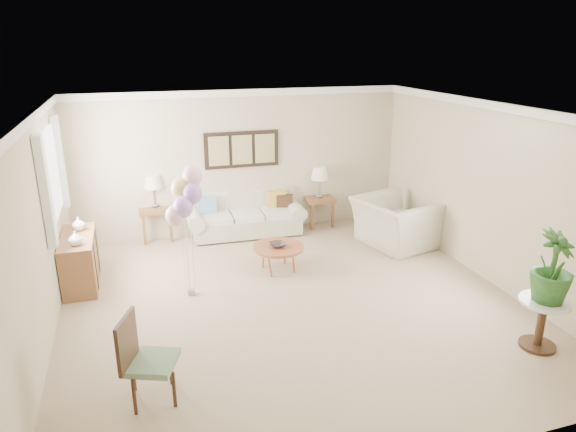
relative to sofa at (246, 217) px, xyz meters
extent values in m
plane|color=tan|center=(0.00, -2.83, -0.31)|extent=(6.00, 6.00, 0.00)
cube|color=beige|center=(0.00, 0.17, 0.99)|extent=(6.00, 0.04, 2.60)
cube|color=beige|center=(0.00, -5.83, 0.99)|extent=(6.00, 0.04, 2.60)
cube|color=beige|center=(-3.00, -2.83, 0.99)|extent=(0.04, 6.00, 2.60)
cube|color=beige|center=(3.00, -2.83, 0.99)|extent=(0.04, 6.00, 2.60)
cube|color=white|center=(0.00, -2.83, 2.28)|extent=(6.00, 6.00, 0.02)
cube|color=white|center=(0.00, 0.14, 2.23)|extent=(6.00, 0.06, 0.12)
cube|color=white|center=(-2.97, -2.83, 2.23)|extent=(0.06, 6.00, 0.12)
cube|color=white|center=(2.97, -2.83, 2.23)|extent=(0.06, 6.00, 0.12)
cube|color=white|center=(-2.98, -1.33, 1.34)|extent=(0.04, 1.40, 1.20)
cube|color=white|center=(-2.94, -2.18, 1.34)|extent=(0.10, 0.22, 1.40)
cube|color=white|center=(-2.94, -0.48, 1.34)|extent=(0.10, 0.22, 1.40)
cube|color=black|center=(0.00, 0.14, 1.24)|extent=(1.35, 0.04, 0.65)
cube|color=#8C8C59|center=(-0.42, 0.11, 1.24)|extent=(0.36, 0.02, 0.52)
cube|color=#8C8C59|center=(0.00, 0.11, 1.24)|extent=(0.36, 0.02, 0.52)
cube|color=#8C8C59|center=(0.42, 0.11, 1.24)|extent=(0.36, 0.02, 0.52)
cube|color=beige|center=(-0.01, -0.05, -0.12)|extent=(1.97, 0.86, 0.32)
cube|color=beige|center=(-0.01, 0.24, 0.24)|extent=(1.95, 0.26, 0.49)
cylinder|color=beige|center=(-0.94, -0.05, 0.09)|extent=(0.31, 0.81, 0.28)
cylinder|color=beige|center=(0.92, -0.05, 0.09)|extent=(0.31, 0.81, 0.28)
cube|color=silver|center=(-0.56, -0.10, 0.08)|extent=(0.55, 0.65, 0.11)
cube|color=silver|center=(-0.01, -0.10, 0.08)|extent=(0.55, 0.65, 0.11)
cube|color=silver|center=(0.55, -0.10, 0.08)|extent=(0.55, 0.65, 0.11)
cube|color=#77A2C4|center=(-0.70, 0.05, 0.27)|extent=(0.34, 0.11, 0.34)
cube|color=gold|center=(0.61, 0.05, 0.27)|extent=(0.34, 0.11, 0.34)
cube|color=#372414|center=(0.75, -0.01, 0.22)|extent=(0.30, 0.09, 0.30)
cube|color=beige|center=(-0.01, -0.05, -0.29)|extent=(1.77, 0.71, 0.04)
cube|color=brown|center=(-1.58, 0.17, 0.27)|extent=(0.57, 0.52, 0.08)
cube|color=brown|center=(-1.81, -0.04, -0.04)|extent=(0.05, 0.05, 0.54)
cube|color=brown|center=(-1.36, -0.04, -0.04)|extent=(0.05, 0.05, 0.54)
cube|color=brown|center=(-1.81, 0.37, -0.04)|extent=(0.05, 0.05, 0.54)
cube|color=brown|center=(-1.36, 0.37, -0.04)|extent=(0.05, 0.05, 0.54)
cube|color=brown|center=(1.45, 0.01, 0.22)|extent=(0.52, 0.47, 0.08)
cube|color=brown|center=(1.24, -0.18, -0.07)|extent=(0.05, 0.05, 0.49)
cube|color=brown|center=(1.65, -0.18, -0.07)|extent=(0.05, 0.05, 0.49)
cube|color=brown|center=(1.24, 0.19, -0.07)|extent=(0.05, 0.05, 0.49)
cube|color=brown|center=(1.65, 0.19, -0.07)|extent=(0.05, 0.05, 0.49)
cylinder|color=gray|center=(-1.58, 0.17, 0.34)|extent=(0.13, 0.13, 0.06)
cylinder|color=gray|center=(-1.58, 0.17, 0.51)|extent=(0.04, 0.04, 0.28)
cone|color=silver|center=(-1.58, 0.17, 0.76)|extent=(0.32, 0.32, 0.23)
cylinder|color=gray|center=(1.45, 0.01, 0.28)|extent=(0.14, 0.14, 0.06)
cylinder|color=gray|center=(1.45, 0.01, 0.46)|extent=(0.04, 0.04, 0.30)
cone|color=silver|center=(1.45, 0.01, 0.73)|extent=(0.34, 0.34, 0.24)
cylinder|color=brown|center=(0.12, -1.74, 0.07)|extent=(0.80, 0.80, 0.04)
cylinder|color=brown|center=(0.30, -1.55, -0.13)|extent=(0.03, 0.03, 0.36)
cylinder|color=brown|center=(-0.07, -1.55, -0.13)|extent=(0.03, 0.03, 0.36)
cylinder|color=brown|center=(-0.07, -1.93, -0.13)|extent=(0.03, 0.03, 0.36)
cylinder|color=brown|center=(0.30, -1.93, -0.13)|extent=(0.03, 0.03, 0.36)
imported|color=#312A28|center=(0.10, -1.76, 0.12)|extent=(0.28, 0.28, 0.06)
imported|color=beige|center=(2.33, -1.33, 0.10)|extent=(1.36, 1.48, 0.82)
cylinder|color=silver|center=(2.41, -4.68, 0.28)|extent=(0.56, 0.56, 0.04)
cylinder|color=#3E2818|center=(2.41, -4.68, -0.02)|extent=(0.09, 0.09, 0.56)
cylinder|color=#3E2818|center=(2.41, -4.68, -0.31)|extent=(0.41, 0.41, 0.01)
imported|color=#1D481C|center=(2.42, -4.69, 0.71)|extent=(0.61, 0.61, 0.83)
cube|color=slate|center=(-1.92, -4.29, 0.10)|extent=(0.60, 0.60, 0.06)
cylinder|color=#3E2818|center=(-2.10, -4.47, -0.12)|extent=(0.04, 0.04, 0.38)
cylinder|color=#3E2818|center=(-1.73, -4.47, -0.12)|extent=(0.04, 0.04, 0.38)
cylinder|color=#3E2818|center=(-2.10, -4.10, -0.12)|extent=(0.04, 0.04, 0.38)
cylinder|color=#3E2818|center=(-1.73, -4.10, -0.12)|extent=(0.04, 0.04, 0.38)
cube|color=#3E2818|center=(-2.12, -4.29, 0.38)|extent=(0.20, 0.43, 0.51)
cube|color=brown|center=(-2.76, -1.33, 0.06)|extent=(0.45, 1.20, 0.74)
cube|color=#3E2818|center=(-2.76, -1.63, 0.06)|extent=(0.46, 0.02, 0.70)
cube|color=#3E2818|center=(-2.76, -1.03, 0.06)|extent=(0.46, 0.02, 0.70)
imported|color=silver|center=(-2.74, -1.67, 0.53)|extent=(0.24, 0.24, 0.20)
imported|color=beige|center=(-2.74, -1.05, 0.53)|extent=(0.23, 0.23, 0.20)
cube|color=gray|center=(-1.28, -2.16, -0.28)|extent=(0.09, 0.09, 0.07)
ellipsoid|color=#F9A9CF|center=(-1.43, -2.22, 0.89)|extent=(0.26, 0.26, 0.30)
cylinder|color=silver|center=(-1.36, -2.19, 0.25)|extent=(0.01, 0.01, 0.98)
ellipsoid|color=#A87EE1|center=(-1.19, -2.18, 1.17)|extent=(0.26, 0.26, 0.30)
cylinder|color=silver|center=(-1.24, -2.17, 0.39)|extent=(0.01, 0.01, 1.26)
ellipsoid|color=#E5C865|center=(-1.32, -2.07, 1.22)|extent=(0.26, 0.26, 0.30)
cylinder|color=silver|center=(-1.30, -2.11, 0.42)|extent=(0.01, 0.01, 1.31)
ellipsoid|color=#F9A9CF|center=(-1.16, -2.08, 1.38)|extent=(0.26, 0.26, 0.30)
cylinder|color=silver|center=(-1.22, -2.12, 0.50)|extent=(0.01, 0.01, 1.47)
ellipsoid|color=#A87EE1|center=(-1.32, -2.24, 1.01)|extent=(0.26, 0.26, 0.30)
cylinder|color=silver|center=(-1.30, -2.20, 0.31)|extent=(0.01, 0.01, 1.10)
camera|label=1|loc=(-1.91, -8.76, 3.07)|focal=32.00mm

